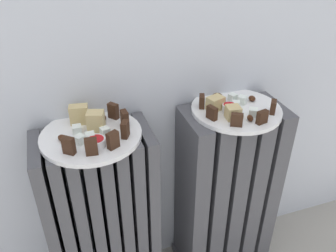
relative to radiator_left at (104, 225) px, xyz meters
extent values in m
cube|color=#47474C|center=(-0.14, 0.00, 0.02)|extent=(0.03, 0.17, 0.60)
cube|color=#47474C|center=(-0.10, 0.00, 0.02)|extent=(0.03, 0.17, 0.60)
cube|color=#47474C|center=(-0.06, 0.00, 0.02)|extent=(0.03, 0.17, 0.60)
cube|color=#47474C|center=(-0.02, 0.00, 0.02)|extent=(0.03, 0.17, 0.60)
cube|color=#47474C|center=(0.02, 0.00, 0.02)|extent=(0.03, 0.17, 0.60)
cube|color=#47474C|center=(0.06, 0.00, 0.02)|extent=(0.03, 0.17, 0.60)
cube|color=#47474C|center=(0.10, 0.00, 0.02)|extent=(0.03, 0.17, 0.60)
cube|color=#47474C|center=(0.14, 0.00, 0.02)|extent=(0.03, 0.17, 0.60)
cube|color=#47474C|center=(0.41, 0.00, -0.30)|extent=(0.32, 0.17, 0.03)
cube|color=#47474C|center=(0.28, 0.00, 0.02)|extent=(0.05, 0.17, 0.60)
cube|color=#47474C|center=(0.35, 0.00, 0.02)|extent=(0.05, 0.17, 0.60)
cube|color=#47474C|center=(0.41, 0.00, 0.02)|extent=(0.05, 0.17, 0.60)
cube|color=#47474C|center=(0.48, 0.00, 0.02)|extent=(0.05, 0.17, 0.60)
cube|color=#47474C|center=(0.54, 0.00, 0.02)|extent=(0.05, 0.17, 0.60)
cylinder|color=white|center=(0.00, 0.00, 0.33)|extent=(0.26, 0.26, 0.01)
cylinder|color=white|center=(0.41, 0.00, 0.33)|extent=(0.26, 0.26, 0.01)
cube|color=#382114|center=(-0.06, -0.07, 0.35)|extent=(0.03, 0.03, 0.04)
cube|color=#382114|center=(-0.01, -0.09, 0.35)|extent=(0.03, 0.02, 0.04)
cube|color=#382114|center=(0.04, -0.08, 0.35)|extent=(0.03, 0.03, 0.04)
cube|color=#382114|center=(0.08, -0.04, 0.35)|extent=(0.03, 0.03, 0.04)
cube|color=#382114|center=(0.09, 0.01, 0.35)|extent=(0.02, 0.03, 0.04)
cube|color=#382114|center=(0.07, 0.06, 0.35)|extent=(0.03, 0.03, 0.04)
cube|color=tan|center=(0.02, 0.01, 0.36)|extent=(0.05, 0.05, 0.05)
cube|color=tan|center=(-0.02, 0.06, 0.36)|extent=(0.05, 0.04, 0.05)
cube|color=white|center=(0.03, -0.02, 0.34)|extent=(0.03, 0.03, 0.02)
cube|color=white|center=(-0.03, -0.04, 0.34)|extent=(0.03, 0.03, 0.02)
cube|color=white|center=(-0.01, -0.03, 0.34)|extent=(0.02, 0.02, 0.02)
cube|color=white|center=(-0.03, 0.01, 0.34)|extent=(0.02, 0.02, 0.02)
ellipsoid|color=#3D1E0F|center=(0.04, 0.05, 0.34)|extent=(0.02, 0.03, 0.02)
ellipsoid|color=#3D1E0F|center=(-0.07, -0.01, 0.34)|extent=(0.03, 0.03, 0.02)
ellipsoid|color=#3D1E0F|center=(0.04, -0.04, 0.34)|extent=(0.03, 0.03, 0.02)
cylinder|color=white|center=(0.01, -0.06, 0.34)|extent=(0.04, 0.04, 0.02)
cylinder|color=#B21419|center=(0.01, -0.06, 0.35)|extent=(0.04, 0.04, 0.01)
cube|color=#382114|center=(0.32, 0.04, 0.35)|extent=(0.02, 0.03, 0.04)
cube|color=#382114|center=(0.32, -0.03, 0.35)|extent=(0.02, 0.03, 0.04)
cube|color=#382114|center=(0.37, -0.09, 0.35)|extent=(0.03, 0.03, 0.04)
cube|color=#382114|center=(0.44, -0.10, 0.35)|extent=(0.03, 0.02, 0.04)
cube|color=#382114|center=(0.49, -0.06, 0.35)|extent=(0.03, 0.03, 0.04)
cube|color=tan|center=(0.37, -0.05, 0.35)|extent=(0.04, 0.04, 0.04)
cube|color=tan|center=(0.35, 0.01, 0.35)|extent=(0.05, 0.05, 0.04)
cube|color=white|center=(0.44, 0.02, 0.34)|extent=(0.03, 0.03, 0.02)
cube|color=white|center=(0.41, 0.00, 0.34)|extent=(0.03, 0.03, 0.02)
cube|color=white|center=(0.42, 0.04, 0.34)|extent=(0.03, 0.03, 0.02)
cube|color=white|center=(0.43, -0.06, 0.34)|extent=(0.03, 0.03, 0.02)
ellipsoid|color=#3D1E0F|center=(0.39, 0.03, 0.34)|extent=(0.03, 0.03, 0.01)
ellipsoid|color=#3D1E0F|center=(0.39, 0.07, 0.34)|extent=(0.03, 0.03, 0.02)
ellipsoid|color=#3D1E0F|center=(0.48, 0.02, 0.34)|extent=(0.02, 0.02, 0.02)
ellipsoid|color=#3D1E0F|center=(0.41, -0.08, 0.34)|extent=(0.02, 0.02, 0.02)
cylinder|color=white|center=(0.38, -0.01, 0.34)|extent=(0.04, 0.04, 0.02)
cylinder|color=#B21419|center=(0.38, -0.01, 0.35)|extent=(0.03, 0.03, 0.01)
cube|color=silver|center=(-0.01, -0.05, 0.33)|extent=(0.01, 0.06, 0.00)
cube|color=silver|center=(-0.01, 0.00, 0.33)|extent=(0.02, 0.02, 0.00)
camera|label=1|loc=(-0.06, -0.77, 0.82)|focal=37.39mm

